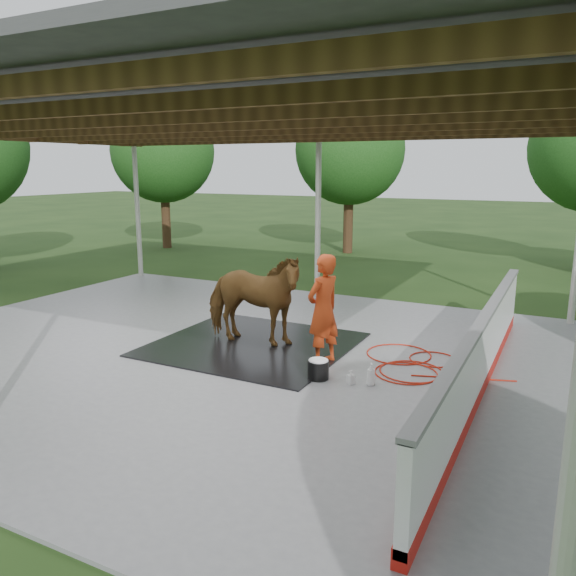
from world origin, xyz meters
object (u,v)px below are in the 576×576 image
at_px(wash_bucket, 318,369).
at_px(handler, 323,310).
at_px(horse, 252,299).
at_px(dasher_board, 481,358).

bearing_deg(wash_bucket, handler, 108.25).
relative_size(handler, wash_bucket, 5.59).
bearing_deg(wash_bucket, horse, 150.60).
distance_m(handler, wash_bucket, 1.03).
relative_size(horse, wash_bucket, 6.09).
xyz_separation_m(handler, wash_bucket, (0.22, -0.67, -0.75)).
bearing_deg(dasher_board, handler, 175.56).
relative_size(dasher_board, handler, 4.43).
distance_m(dasher_board, wash_bucket, 2.35).
relative_size(dasher_board, wash_bucket, 24.76).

